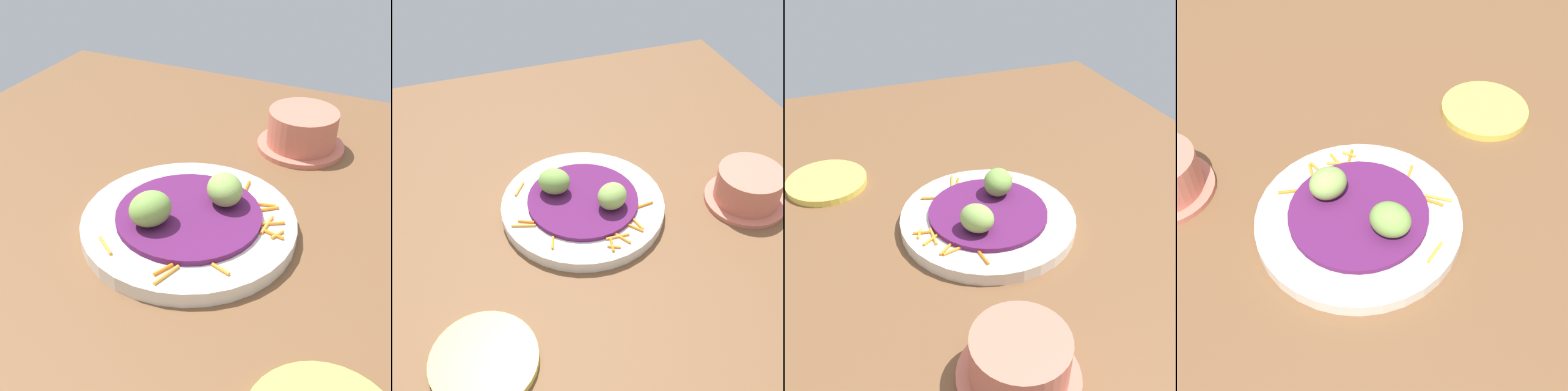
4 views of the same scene
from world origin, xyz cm
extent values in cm
cube|color=brown|center=(0.00, 0.00, 1.00)|extent=(110.00, 110.00, 2.00)
cylinder|color=silver|center=(-5.95, -4.69, 2.95)|extent=(25.93, 25.93, 1.91)
cylinder|color=#51194C|center=(-5.95, -4.69, 4.29)|extent=(17.55, 17.55, 0.76)
cylinder|color=orange|center=(4.25, -2.35, 4.11)|extent=(3.58, 1.46, 0.40)
cylinder|color=orange|center=(-12.06, 2.31, 4.11)|extent=(1.24, 3.77, 0.40)
cylinder|color=orange|center=(-8.70, 4.54, 4.11)|extent=(2.23, 3.34, 0.40)
cylinder|color=orange|center=(2.92, -10.74, 4.11)|extent=(2.23, 2.91, 0.40)
cylinder|color=orange|center=(-11.47, 3.46, 4.11)|extent=(2.05, 2.36, 0.40)
cylinder|color=orange|center=(3.67, -3.04, 4.11)|extent=(2.42, 1.43, 0.40)
cylinder|color=orange|center=(-14.49, -0.58, 4.11)|extent=(3.69, 0.82, 0.40)
cylinder|color=orange|center=(-6.97, 5.56, 4.11)|extent=(0.92, 2.70, 0.40)
cylinder|color=orange|center=(-8.33, 4.34, 4.11)|extent=(3.62, 0.56, 0.40)
cylinder|color=orange|center=(1.04, 2.42, 4.11)|extent=(1.10, 2.34, 0.40)
cylinder|color=orange|center=(-7.12, 6.04, 4.11)|extent=(1.91, 1.19, 0.40)
ellipsoid|color=#84A851|center=(-9.67, -1.63, 6.62)|extent=(6.50, 6.37, 3.92)
ellipsoid|color=#759E47|center=(-2.24, -7.75, 6.71)|extent=(6.57, 6.29, 4.10)
cylinder|color=#E0CC4C|center=(13.83, 16.78, 2.57)|extent=(13.30, 13.30, 1.14)
camera|label=1|loc=(40.04, 17.82, 41.95)|focal=48.74mm
camera|label=2|loc=(12.04, 50.10, 57.33)|focal=45.42mm
camera|label=3|loc=(-60.08, 16.65, 46.61)|focal=44.75mm
camera|label=4|loc=(-5.53, -45.50, 54.10)|focal=47.59mm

